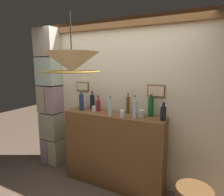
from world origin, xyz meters
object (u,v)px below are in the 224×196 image
object	(u,v)px
liquor_bottle_tequila	(92,102)
pendant_lamp	(72,63)
liquor_bottle_bourbon	(81,102)
liquor_bottle_sherry	(135,109)
liquor_bottle_amaro	(110,109)
liquor_bottle_rum	(99,105)
liquor_bottle_brandy	(151,107)
liquor_bottle_mezcal	(128,105)
glass_tumbler_highball	(142,114)
liquor_bottle_whiskey	(163,113)
glass_tumbler_rocks	(94,109)
glass_tumbler_shot	(122,114)

from	to	relation	value
liquor_bottle_tequila	pendant_lamp	bearing A→B (deg)	-66.09
liquor_bottle_bourbon	liquor_bottle_sherry	size ratio (longest dim) A/B	0.99
liquor_bottle_amaro	liquor_bottle_rum	bearing A→B (deg)	147.71
liquor_bottle_amaro	liquor_bottle_bourbon	bearing A→B (deg)	168.95
liquor_bottle_rum	liquor_bottle_tequila	bearing A→B (deg)	158.65
liquor_bottle_brandy	liquor_bottle_sherry	size ratio (longest dim) A/B	0.99
liquor_bottle_brandy	liquor_bottle_bourbon	xyz separation A→B (m)	(-1.10, -0.13, -0.00)
liquor_bottle_tequila	liquor_bottle_sherry	world-z (taller)	liquor_bottle_sherry
liquor_bottle_mezcal	liquor_bottle_brandy	bearing A→B (deg)	-3.33
liquor_bottle_sherry	glass_tumbler_highball	distance (m)	0.16
liquor_bottle_whiskey	glass_tumbler_rocks	distance (m)	1.07
liquor_bottle_tequila	pendant_lamp	xyz separation A→B (m)	(0.50, -1.13, 0.62)
liquor_bottle_bourbon	glass_tumbler_shot	distance (m)	0.76
glass_tumbler_rocks	glass_tumbler_shot	bearing A→B (deg)	-8.62
liquor_bottle_whiskey	liquor_bottle_mezcal	world-z (taller)	liquor_bottle_mezcal
liquor_bottle_brandy	liquor_bottle_rum	bearing A→B (deg)	-176.53
liquor_bottle_whiskey	liquor_bottle_amaro	distance (m)	0.73
liquor_bottle_amaro	liquor_bottle_sherry	world-z (taller)	liquor_bottle_sherry
glass_tumbler_rocks	pendant_lamp	bearing A→B (deg)	-68.84
liquor_bottle_amaro	glass_tumbler_shot	distance (m)	0.18
liquor_bottle_brandy	glass_tumbler_shot	bearing A→B (deg)	-148.33
glass_tumbler_shot	pendant_lamp	size ratio (longest dim) A/B	0.17
liquor_bottle_tequila	liquor_bottle_amaro	bearing A→B (deg)	-28.89
liquor_bottle_amaro	liquor_bottle_mezcal	xyz separation A→B (m)	(0.16, 0.27, 0.02)
liquor_bottle_brandy	glass_tumbler_rocks	xyz separation A→B (m)	(-0.87, -0.14, -0.09)
liquor_bottle_amaro	liquor_bottle_whiskey	bearing A→B (deg)	9.60
liquor_bottle_amaro	liquor_bottle_sherry	xyz separation A→B (m)	(0.36, 0.02, 0.02)
liquor_bottle_mezcal	liquor_bottle_sherry	xyz separation A→B (m)	(0.20, -0.25, 0.00)
liquor_bottle_whiskey	glass_tumbler_highball	xyz separation A→B (m)	(-0.30, 0.02, -0.05)
liquor_bottle_tequila	glass_tumbler_highball	bearing A→B (deg)	-7.43
liquor_bottle_amaro	pendant_lamp	distance (m)	1.08
glass_tumbler_highball	liquor_bottle_rum	bearing A→B (deg)	175.70
liquor_bottle_mezcal	glass_tumbler_highball	distance (m)	0.30
liquor_bottle_whiskey	liquor_bottle_amaro	bearing A→B (deg)	-170.40
liquor_bottle_sherry	glass_tumbler_shot	bearing A→B (deg)	176.05
liquor_bottle_tequila	pendant_lamp	size ratio (longest dim) A/B	0.54
liquor_bottle_rum	glass_tumbler_shot	bearing A→B (deg)	-18.73
liquor_bottle_bourbon	liquor_bottle_rum	size ratio (longest dim) A/B	1.21
glass_tumbler_rocks	pendant_lamp	size ratio (longest dim) A/B	0.16
liquor_bottle_amaro	liquor_bottle_mezcal	distance (m)	0.31
liquor_bottle_tequila	glass_tumbler_highball	xyz separation A→B (m)	(0.89, -0.12, -0.07)
liquor_bottle_brandy	liquor_bottle_sherry	bearing A→B (deg)	-124.46
liquor_bottle_amaro	liquor_bottle_brandy	distance (m)	0.58
liquor_bottle_amaro	pendant_lamp	xyz separation A→B (m)	(0.03, -0.87, 0.64)
liquor_bottle_sherry	glass_tumbler_shot	xyz separation A→B (m)	(-0.19, 0.01, -0.08)
pendant_lamp	glass_tumbler_highball	bearing A→B (deg)	69.04
liquor_bottle_rum	pendant_lamp	bearing A→B (deg)	-72.09
liquor_bottle_amaro	glass_tumbler_shot	xyz separation A→B (m)	(0.17, 0.03, -0.06)
liquor_bottle_rum	liquor_bottle_amaro	bearing A→B (deg)	-32.29
liquor_bottle_mezcal	pendant_lamp	bearing A→B (deg)	-96.42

